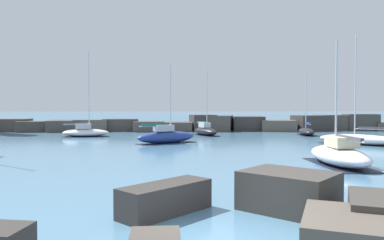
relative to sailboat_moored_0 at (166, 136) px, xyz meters
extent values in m
cube|color=teal|center=(1.87, 78.95, -0.70)|extent=(400.00, 116.00, 0.01)
cube|color=#4C443D|center=(-23.36, 19.61, 0.23)|extent=(5.20, 3.55, 1.86)
cube|color=#423D38|center=(-19.63, 18.35, 0.07)|extent=(5.32, 4.44, 1.55)
cube|color=#423D38|center=(-15.29, 18.91, 0.13)|extent=(5.48, 5.99, 1.65)
cube|color=brown|center=(-11.40, 18.71, 0.18)|extent=(5.01, 4.03, 1.76)
cube|color=#423D38|center=(-7.23, 19.38, 0.21)|extent=(5.30, 3.49, 1.82)
cube|color=#4C443D|center=(-2.89, 18.49, 0.05)|extent=(4.31, 4.68, 1.50)
cube|color=#4C443D|center=(1.56, 19.46, -0.03)|extent=(5.14, 5.54, 1.35)
cube|color=#383330|center=(5.15, 19.00, 0.52)|extent=(4.00, 4.66, 2.44)
cube|color=#4C443D|center=(7.96, 19.11, 0.47)|extent=(4.40, 6.19, 2.33)
cube|color=#383330|center=(12.00, 18.99, 0.39)|extent=(4.78, 3.92, 2.18)
cube|color=brown|center=(16.50, 18.53, 0.12)|extent=(5.71, 5.73, 1.64)
cube|color=#383330|center=(21.47, 18.39, 0.47)|extent=(5.30, 4.71, 2.34)
cube|color=#4C443D|center=(25.39, 19.70, 0.50)|extent=(4.46, 3.60, 2.39)
cube|color=#423D38|center=(29.79, 19.40, 0.56)|extent=(5.06, 4.52, 2.53)
cube|color=#423D38|center=(4.71, -24.50, -0.02)|extent=(3.76, 3.72, 1.36)
cube|color=brown|center=(5.08, -28.25, -0.25)|extent=(3.14, 3.43, 0.90)
cube|color=#383330|center=(0.44, -24.67, -0.19)|extent=(3.28, 3.23, 1.02)
ellipsoid|color=navy|center=(0.03, 0.02, -0.10)|extent=(6.37, 4.86, 1.21)
cube|color=black|center=(0.03, 0.02, -0.68)|extent=(6.08, 4.67, 0.03)
cube|color=#B2B2B7|center=(-0.24, -0.15, 0.83)|extent=(2.15, 1.84, 0.64)
cylinder|color=silver|center=(0.44, 0.27, 3.85)|extent=(0.12, 0.12, 6.70)
cylinder|color=#BCBCC1|center=(-1.06, -0.65, 1.06)|extent=(3.04, 1.92, 0.10)
cube|color=#1E664C|center=(-1.06, -0.65, 1.16)|extent=(2.65, 1.73, 0.20)
ellipsoid|color=white|center=(10.96, -14.65, -0.12)|extent=(2.50, 6.59, 1.16)
cube|color=black|center=(10.96, -14.65, -0.68)|extent=(2.45, 6.26, 0.03)
cube|color=beige|center=(10.96, -14.98, 0.78)|extent=(1.37, 1.98, 0.64)
cylinder|color=silver|center=(10.97, -14.15, 3.77)|extent=(0.12, 0.12, 6.62)
cylinder|color=#BCBCC1|center=(10.96, -15.96, 1.01)|extent=(0.11, 3.62, 0.10)
cube|color=#4C4C51|center=(10.96, -15.96, 1.11)|extent=(0.21, 3.08, 0.20)
ellipsoid|color=black|center=(17.79, 9.88, -0.24)|extent=(2.61, 5.69, 0.91)
cube|color=black|center=(17.79, 9.88, -0.68)|extent=(2.53, 5.42, 0.03)
cylinder|color=silver|center=(17.86, 10.29, 3.59)|extent=(0.12, 0.12, 6.76)
cylinder|color=#BCBCC1|center=(17.62, 8.80, 0.76)|extent=(0.57, 2.99, 0.10)
cube|color=navy|center=(17.62, 8.80, 0.86)|extent=(0.60, 2.56, 0.20)
ellipsoid|color=white|center=(-9.96, 8.87, -0.22)|extent=(5.67, 2.67, 0.95)
cube|color=black|center=(-9.96, 8.87, -0.68)|extent=(5.39, 2.61, 0.03)
cube|color=#B2B2B7|center=(-10.24, 8.85, 0.57)|extent=(1.73, 1.39, 0.64)
cylinder|color=silver|center=(-9.55, 8.89, 4.97)|extent=(0.12, 0.12, 9.45)
cylinder|color=#BCBCC1|center=(-11.07, 8.80, 0.80)|extent=(3.05, 0.27, 0.10)
cube|color=#4C4C51|center=(-11.07, 8.80, 0.90)|extent=(2.60, 0.34, 0.20)
ellipsoid|color=black|center=(4.81, 10.17, -0.20)|extent=(3.60, 5.65, 0.99)
cube|color=black|center=(4.81, 10.17, -0.68)|extent=(3.47, 5.39, 0.03)
cube|color=silver|center=(4.71, 10.42, 0.61)|extent=(1.49, 1.86, 0.64)
cylinder|color=silver|center=(4.96, 9.79, 3.94)|extent=(0.12, 0.12, 7.29)
cylinder|color=#BCBCC1|center=(4.42, 11.17, 0.84)|extent=(1.17, 2.79, 0.10)
cube|color=#1E664C|center=(4.42, 11.17, 0.94)|extent=(1.10, 2.41, 0.20)
ellipsoid|color=silver|center=(18.69, -2.40, -0.21)|extent=(7.27, 7.18, 0.98)
cube|color=black|center=(18.69, -2.40, -0.68)|extent=(6.96, 6.86, 0.03)
cylinder|color=silver|center=(18.25, -1.98, 5.08)|extent=(0.12, 0.12, 9.60)
cylinder|color=#BCBCC1|center=(19.84, -3.53, 0.83)|extent=(3.25, 3.18, 0.10)
cube|color=#4C4C51|center=(19.84, -3.53, 0.93)|extent=(2.84, 2.78, 0.20)
camera|label=1|loc=(0.69, -37.24, 2.90)|focal=35.00mm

